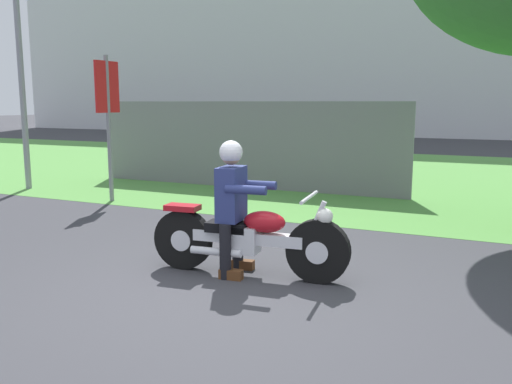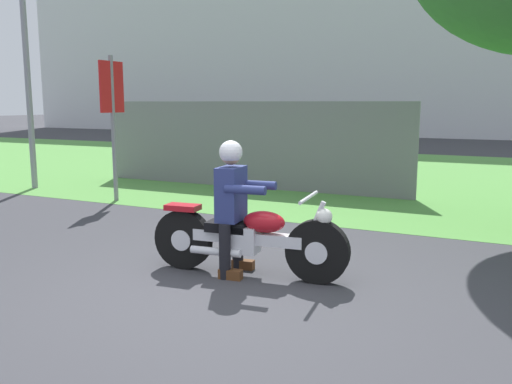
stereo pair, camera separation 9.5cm
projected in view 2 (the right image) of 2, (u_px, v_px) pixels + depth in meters
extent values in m
plane|color=#38383D|center=(223.00, 298.00, 5.01)|extent=(120.00, 120.00, 0.00)
cube|color=#549342|center=(409.00, 176.00, 13.19)|extent=(60.00, 12.00, 0.01)
cube|color=silver|center=(409.00, 17.00, 30.57)|extent=(48.75, 8.00, 13.02)
cylinder|color=black|center=(318.00, 252.00, 5.37)|extent=(0.65, 0.19, 0.64)
cylinder|color=silver|center=(318.00, 252.00, 5.37)|extent=(0.24, 0.16, 0.23)
cylinder|color=black|center=(183.00, 239.00, 5.86)|extent=(0.65, 0.19, 0.64)
cylinder|color=silver|center=(183.00, 239.00, 5.86)|extent=(0.24, 0.16, 0.23)
cube|color=silver|center=(248.00, 238.00, 5.60)|extent=(1.19, 0.27, 0.12)
cube|color=silver|center=(243.00, 239.00, 5.62)|extent=(0.34, 0.27, 0.28)
ellipsoid|color=#B2141E|center=(264.00, 222.00, 5.52)|extent=(0.46, 0.29, 0.22)
cube|color=black|center=(228.00, 227.00, 5.66)|extent=(0.46, 0.29, 0.10)
cube|color=#B2141E|center=(183.00, 207.00, 5.80)|extent=(0.38, 0.24, 0.06)
cylinder|color=silver|center=(313.00, 227.00, 5.35)|extent=(0.26, 0.08, 0.53)
cylinder|color=silver|center=(309.00, 197.00, 5.32)|extent=(0.11, 0.66, 0.04)
sphere|color=white|center=(324.00, 216.00, 5.29)|extent=(0.16, 0.16, 0.16)
cylinder|color=silver|center=(216.00, 252.00, 5.60)|extent=(0.56, 0.14, 0.08)
cylinder|color=black|center=(238.00, 243.00, 5.85)|extent=(0.12, 0.12, 0.57)
cube|color=#593319|center=(243.00, 264.00, 5.87)|extent=(0.25, 0.13, 0.10)
cylinder|color=black|center=(225.00, 251.00, 5.52)|extent=(0.12, 0.12, 0.57)
cube|color=#593319|center=(230.00, 274.00, 5.53)|extent=(0.25, 0.13, 0.10)
cube|color=navy|center=(231.00, 194.00, 5.59)|extent=(0.26, 0.40, 0.56)
cylinder|color=navy|center=(257.00, 185.00, 5.66)|extent=(0.43, 0.14, 0.09)
cylinder|color=navy|center=(245.00, 190.00, 5.35)|extent=(0.43, 0.14, 0.09)
sphere|color=tan|center=(231.00, 155.00, 5.53)|extent=(0.20, 0.20, 0.20)
sphere|color=silver|center=(231.00, 152.00, 5.52)|extent=(0.24, 0.24, 0.24)
cylinder|color=gray|center=(27.00, 64.00, 11.00)|extent=(0.12, 0.12, 5.09)
cylinder|color=gray|center=(113.00, 129.00, 9.74)|extent=(0.08, 0.08, 2.60)
cube|color=red|center=(112.00, 87.00, 9.62)|extent=(0.04, 0.60, 0.90)
cube|color=slate|center=(246.00, 145.00, 11.35)|extent=(7.00, 0.06, 1.80)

